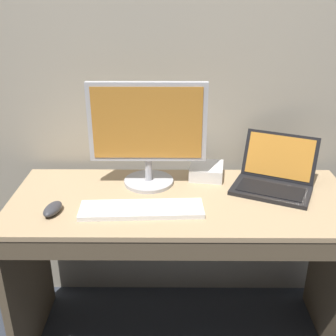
{
  "coord_description": "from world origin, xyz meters",
  "views": [
    {
      "loc": [
        -0.05,
        -1.52,
        1.59
      ],
      "look_at": [
        -0.06,
        0.0,
        0.91
      ],
      "focal_mm": 43.8,
      "sensor_mm": 36.0,
      "label": 1
    }
  ],
  "objects": [
    {
      "name": "external_monitor",
      "position": [
        -0.15,
        0.13,
        1.02
      ],
      "size": [
        0.5,
        0.22,
        0.46
      ],
      "color": "#B7B7BC",
      "rests_on": "desk"
    },
    {
      "name": "wired_keyboard",
      "position": [
        -0.16,
        -0.11,
        0.78
      ],
      "size": [
        0.49,
        0.16,
        0.02
      ],
      "color": "white",
      "rests_on": "desk"
    },
    {
      "name": "external_drive_box",
      "position": [
        0.12,
        0.22,
        0.8
      ],
      "size": [
        0.17,
        0.18,
        0.06
      ],
      "primitive_type": "cube",
      "rotation": [
        0.0,
        0.0,
        -0.14
      ],
      "color": "silver",
      "rests_on": "desk"
    },
    {
      "name": "computer_mouse",
      "position": [
        -0.51,
        -0.13,
        0.79
      ],
      "size": [
        0.08,
        0.12,
        0.04
      ],
      "primitive_type": "ellipsoid",
      "rotation": [
        0.0,
        0.0,
        -0.21
      ],
      "color": "#38383D",
      "rests_on": "desk"
    },
    {
      "name": "ground_plane",
      "position": [
        0.0,
        0.0,
        0.0
      ],
      "size": [
        14.0,
        14.0,
        0.0
      ],
      "primitive_type": "plane",
      "color": "#2D333D"
    },
    {
      "name": "desk",
      "position": [
        0.0,
        -0.02,
        0.54
      ],
      "size": [
        1.44,
        0.59,
        0.77
      ],
      "color": "tan",
      "rests_on": "ground"
    },
    {
      "name": "laptop_black",
      "position": [
        0.41,
        0.1,
        0.82
      ],
      "size": [
        0.41,
        0.39,
        0.22
      ],
      "color": "black",
      "rests_on": "desk"
    },
    {
      "name": "back_wall",
      "position": [
        0.0,
        0.37,
        1.31
      ],
      "size": [
        4.11,
        0.04,
        2.62
      ],
      "primitive_type": "cube",
      "color": "#ADA38E",
      "rests_on": "ground"
    }
  ]
}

